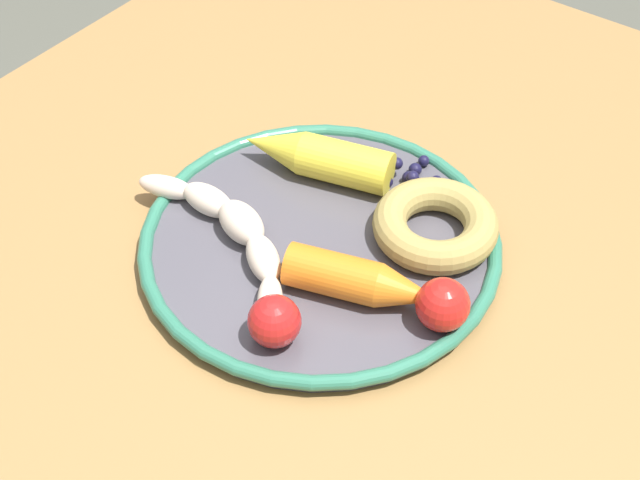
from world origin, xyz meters
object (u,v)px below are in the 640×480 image
tomato_mid (274,321)px  carrot_orange (363,282)px  plate (320,242)px  tomato_near (443,305)px  dining_table (315,363)px  carrot_yellow (316,157)px  blueberry_pile (411,174)px  banana (232,230)px  donut (435,225)px

tomato_mid → carrot_orange: bearing=-22.0°
plate → tomato_near: 0.13m
dining_table → carrot_yellow: bearing=36.0°
blueberry_pile → tomato_mid: bearing=-176.5°
banana → donut: (0.10, -0.13, 0.00)m
carrot_yellow → tomato_mid: 0.19m
banana → carrot_yellow: size_ratio=1.44×
carrot_orange → banana: bearing=96.0°
tomato_mid → banana: bearing=57.0°
carrot_orange → tomato_near: size_ratio=3.08×
blueberry_pile → tomato_mid: size_ratio=1.38×
plate → blueberry_pile: (0.11, -0.02, 0.01)m
carrot_orange → blueberry_pile: bearing=17.2°
donut → plate: bearing=128.3°
dining_table → carrot_yellow: 0.18m
plate → tomato_near: size_ratio=7.25×
dining_table → tomato_near: tomato_near is taller
blueberry_pile → tomato_mid: 0.21m
carrot_orange → carrot_yellow: 0.15m
blueberry_pile → carrot_orange: bearing=-162.8°
plate → donut: size_ratio=2.90×
donut → blueberry_pile: 0.07m
banana → tomato_near: size_ratio=4.91×
dining_table → donut: (0.10, -0.05, 0.11)m
dining_table → carrot_yellow: (0.11, 0.08, 0.12)m
plate → donut: bearing=-51.7°
dining_table → donut: size_ratio=10.07×
dining_table → banana: 0.14m
dining_table → tomato_mid: 0.13m
banana → carrot_yellow: carrot_yellow is taller
plate → tomato_mid: (-0.10, -0.03, 0.02)m
banana → carrot_orange: bearing=-84.0°
banana → dining_table: bearing=-91.1°
blueberry_pile → tomato_near: bearing=-139.8°
carrot_orange → donut: 0.09m
banana → plate: bearing=-53.3°
carrot_yellow → donut: carrot_yellow is taller
banana → tomato_mid: size_ratio=5.07×
carrot_orange → blueberry_pile: carrot_orange is taller
carrot_orange → tomato_mid: 0.08m
banana → blueberry_pile: size_ratio=3.67×
banana → tomato_mid: 0.11m
banana → carrot_orange: size_ratio=1.59×
plate → carrot_yellow: bearing=38.5°
blueberry_pile → plate: bearing=168.8°
plate → carrot_orange: bearing=-115.5°
dining_table → carrot_orange: bearing=-68.0°
blueberry_pile → tomato_near: (-0.12, -0.10, 0.01)m
plate → blueberry_pile: size_ratio=5.42×
dining_table → banana: size_ratio=5.13×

